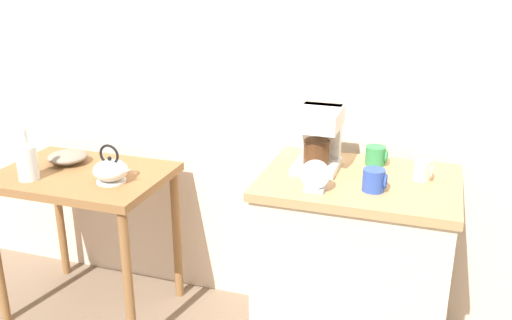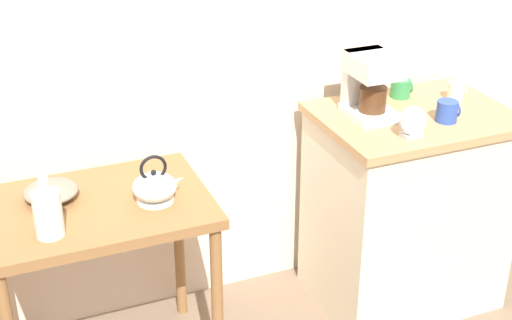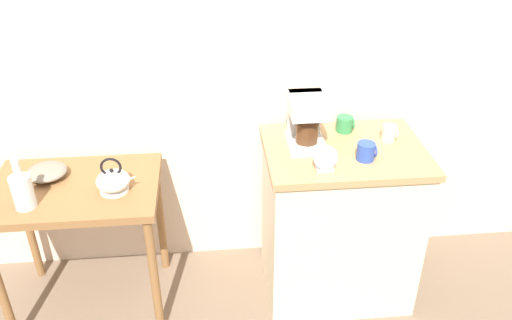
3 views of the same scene
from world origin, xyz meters
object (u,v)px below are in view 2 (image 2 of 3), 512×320
teakettle (155,187)px  table_clock (413,124)px  mug_blue (447,111)px  glass_carafe_vase (48,212)px  bowl_stoneware (51,191)px  mug_small_cream (456,91)px  mug_tall_green (401,88)px  coffee_maker (370,82)px

teakettle → table_clock: table_clock is taller
mug_blue → table_clock: bearing=-160.4°
teakettle → mug_blue: (1.19, -0.05, 0.12)m
teakettle → table_clock: size_ratio=1.57×
teakettle → glass_carafe_vase: (-0.38, -0.09, 0.03)m
bowl_stoneware → mug_blue: mug_blue is taller
bowl_stoneware → mug_small_cream: (1.70, -0.03, 0.14)m
glass_carafe_vase → mug_blue: 1.58m
bowl_stoneware → glass_carafe_vase: bearing=-99.2°
mug_tall_green → mug_small_cream: (0.20, -0.12, 0.00)m
mug_tall_green → glass_carafe_vase: bearing=-167.8°
teakettle → glass_carafe_vase: size_ratio=0.79×
bowl_stoneware → glass_carafe_vase: size_ratio=0.80×
bowl_stoneware → table_clock: size_ratio=1.58×
coffee_maker → mug_small_cream: 0.44m
table_clock → bowl_stoneware: bearing=168.2°
bowl_stoneware → table_clock: table_clock is taller
coffee_maker → table_clock: bearing=-79.9°
glass_carafe_vase → mug_tall_green: glass_carafe_vase is taller
teakettle → glass_carafe_vase: bearing=-166.9°
mug_small_cream → bowl_stoneware: bearing=179.1°
glass_carafe_vase → table_clock: bearing=-1.6°
table_clock → glass_carafe_vase: bearing=178.4°
glass_carafe_vase → coffee_maker: (1.32, 0.22, 0.19)m
mug_tall_green → table_clock: table_clock is taller
bowl_stoneware → teakettle: size_ratio=1.01×
bowl_stoneware → teakettle: 0.38m
coffee_maker → mug_small_cream: coffee_maker is taller
glass_carafe_vase → mug_blue: size_ratio=2.67×
mug_blue → bowl_stoneware: bearing=172.5°
glass_carafe_vase → coffee_maker: size_ratio=0.94×
glass_carafe_vase → mug_small_cream: bearing=7.0°
mug_small_cream → table_clock: bearing=-146.7°
teakettle → mug_small_cream: size_ratio=2.41×
mug_blue → teakettle: bearing=177.5°
glass_carafe_vase → coffee_maker: bearing=9.4°
table_clock → teakettle: bearing=172.6°
coffee_maker → glass_carafe_vase: bearing=-170.6°
mug_small_cream → coffee_maker: bearing=179.3°
coffee_maker → table_clock: 0.27m
bowl_stoneware → teakettle: bearing=-23.4°
teakettle → coffee_maker: (0.93, 0.13, 0.22)m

